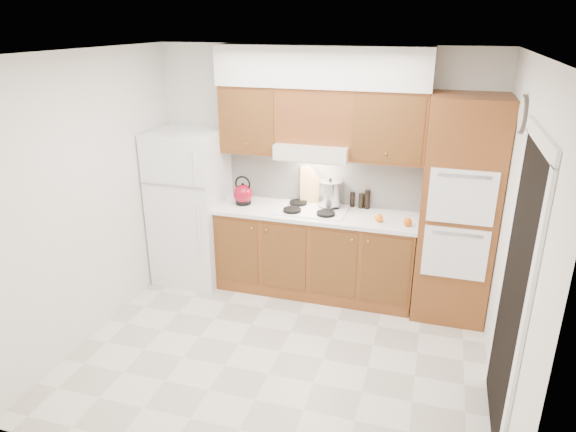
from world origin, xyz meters
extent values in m
plane|color=beige|center=(0.00, 0.00, 0.00)|extent=(3.60, 3.60, 0.00)
plane|color=white|center=(0.00, 0.00, 2.60)|extent=(3.60, 3.60, 0.00)
cube|color=silver|center=(0.00, 1.50, 1.30)|extent=(3.60, 0.02, 2.60)
cube|color=silver|center=(-1.80, 0.00, 1.30)|extent=(0.02, 3.00, 2.60)
cube|color=silver|center=(1.80, 0.00, 1.30)|extent=(0.02, 3.00, 2.60)
cube|color=white|center=(-1.41, 1.14, 0.86)|extent=(0.75, 0.72, 1.72)
cube|color=brown|center=(0.02, 1.20, 0.45)|extent=(2.11, 0.60, 0.90)
cube|color=white|center=(0.03, 1.19, 0.92)|extent=(2.13, 0.62, 0.04)
cube|color=white|center=(0.02, 1.49, 1.22)|extent=(2.11, 0.03, 0.56)
cube|color=brown|center=(1.44, 1.18, 1.10)|extent=(0.70, 0.65, 2.20)
cube|color=brown|center=(-0.71, 1.33, 1.85)|extent=(0.63, 0.33, 0.70)
cube|color=brown|center=(0.72, 1.33, 1.85)|extent=(0.73, 0.33, 0.70)
cube|color=silver|center=(-0.02, 1.27, 1.57)|extent=(0.75, 0.45, 0.15)
cube|color=brown|center=(-0.02, 1.33, 1.92)|extent=(0.75, 0.33, 0.55)
cube|color=silver|center=(0.03, 1.32, 2.40)|extent=(2.13, 0.36, 0.40)
cube|color=white|center=(-0.02, 1.21, 0.95)|extent=(0.74, 0.50, 0.01)
cube|color=black|center=(1.79, -0.35, 1.05)|extent=(0.02, 0.90, 2.10)
cylinder|color=#3F3833|center=(1.79, 0.55, 2.15)|extent=(0.02, 0.30, 0.30)
sphere|color=maroon|center=(-0.79, 1.18, 1.06)|extent=(0.23, 0.23, 0.21)
cube|color=tan|center=(-0.05, 1.45, 1.14)|extent=(0.33, 0.18, 0.42)
cylinder|color=silver|center=(0.14, 1.35, 1.10)|extent=(0.33, 0.33, 0.26)
cylinder|color=black|center=(0.53, 1.43, 1.04)|extent=(0.07, 0.07, 0.20)
cylinder|color=black|center=(0.36, 1.45, 1.02)|extent=(0.06, 0.06, 0.16)
cylinder|color=black|center=(0.46, 1.43, 1.02)|extent=(0.06, 0.06, 0.16)
sphere|color=#FF650D|center=(0.98, 1.05, 0.98)|extent=(0.09, 0.09, 0.08)
sphere|color=#FFA30D|center=(0.70, 1.08, 0.98)|extent=(0.09, 0.09, 0.08)
camera|label=1|loc=(1.19, -3.74, 2.82)|focal=32.00mm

